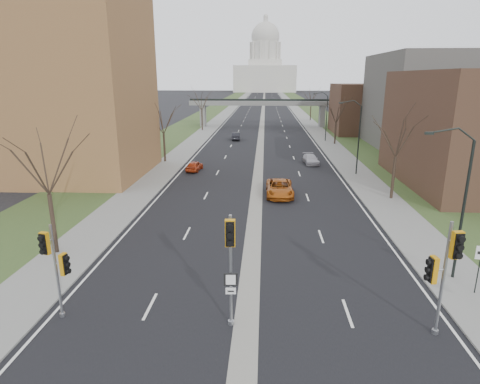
# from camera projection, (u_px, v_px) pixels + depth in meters

# --- Properties ---
(ground) EXTENTS (700.00, 700.00, 0.00)m
(ground) POSITION_uv_depth(u_px,v_px,m) (246.00, 334.00, 18.33)
(ground) COLOR black
(ground) RESTS_ON ground
(road_surface) EXTENTS (20.00, 600.00, 0.01)m
(road_surface) POSITION_uv_depth(u_px,v_px,m) (263.00, 106.00, 162.23)
(road_surface) COLOR black
(road_surface) RESTS_ON ground
(median_strip) EXTENTS (1.20, 600.00, 0.02)m
(median_strip) POSITION_uv_depth(u_px,v_px,m) (263.00, 106.00, 162.23)
(median_strip) COLOR gray
(median_strip) RESTS_ON ground
(sidewalk_right) EXTENTS (4.00, 600.00, 0.12)m
(sidewalk_right) POSITION_uv_depth(u_px,v_px,m) (293.00, 106.00, 161.51)
(sidewalk_right) COLOR gray
(sidewalk_right) RESTS_ON ground
(sidewalk_left) EXTENTS (4.00, 600.00, 0.12)m
(sidewalk_left) POSITION_uv_depth(u_px,v_px,m) (234.00, 106.00, 162.93)
(sidewalk_left) COLOR gray
(sidewalk_left) RESTS_ON ground
(grass_verge_right) EXTENTS (8.00, 600.00, 0.10)m
(grass_verge_right) POSITION_uv_depth(u_px,v_px,m) (308.00, 106.00, 161.16)
(grass_verge_right) COLOR #2F4520
(grass_verge_right) RESTS_ON ground
(grass_verge_left) EXTENTS (8.00, 600.00, 0.10)m
(grass_verge_left) POSITION_uv_depth(u_px,v_px,m) (219.00, 106.00, 163.29)
(grass_verge_left) COLOR #2F4520
(grass_verge_left) RESTS_ON ground
(apartment_building) EXTENTS (25.00, 16.00, 22.00)m
(apartment_building) POSITION_uv_depth(u_px,v_px,m) (31.00, 80.00, 45.61)
(apartment_building) COLOR olive
(apartment_building) RESTS_ON ground
(commercial_block_mid) EXTENTS (18.00, 22.00, 15.00)m
(commercial_block_mid) POSITION_uv_depth(u_px,v_px,m) (435.00, 102.00, 64.49)
(commercial_block_mid) COLOR #4F4E49
(commercial_block_mid) RESTS_ON ground
(commercial_block_far) EXTENTS (14.00, 14.00, 10.00)m
(commercial_block_far) POSITION_uv_depth(u_px,v_px,m) (368.00, 109.00, 82.80)
(commercial_block_far) COLOR #493022
(commercial_block_far) RESTS_ON ground
(pedestrian_bridge) EXTENTS (34.00, 3.00, 6.45)m
(pedestrian_bridge) POSITION_uv_depth(u_px,v_px,m) (262.00, 106.00, 93.74)
(pedestrian_bridge) COLOR slate
(pedestrian_bridge) RESTS_ON ground
(capitol) EXTENTS (48.00, 42.00, 55.75)m
(capitol) POSITION_uv_depth(u_px,v_px,m) (265.00, 68.00, 320.19)
(capitol) COLOR beige
(capitol) RESTS_ON ground
(streetlight_near) EXTENTS (2.61, 0.20, 8.70)m
(streetlight_near) POSITION_uv_depth(u_px,v_px,m) (455.00, 162.00, 21.52)
(streetlight_near) COLOR black
(streetlight_near) RESTS_ON sidewalk_right
(streetlight_mid) EXTENTS (2.61, 0.20, 8.70)m
(streetlight_mid) POSITION_uv_depth(u_px,v_px,m) (354.00, 116.00, 46.46)
(streetlight_mid) COLOR black
(streetlight_mid) RESTS_ON sidewalk_right
(streetlight_far) EXTENTS (2.61, 0.20, 8.70)m
(streetlight_far) POSITION_uv_depth(u_px,v_px,m) (323.00, 103.00, 71.40)
(streetlight_far) COLOR black
(streetlight_far) RESTS_ON sidewalk_right
(tree_left_a) EXTENTS (7.20, 7.20, 9.40)m
(tree_left_a) POSITION_uv_depth(u_px,v_px,m) (44.00, 155.00, 24.94)
(tree_left_a) COLOR #382B21
(tree_left_a) RESTS_ON sidewalk_left
(tree_left_b) EXTENTS (6.75, 6.75, 8.81)m
(tree_left_b) POSITION_uv_depth(u_px,v_px,m) (163.00, 117.00, 53.84)
(tree_left_b) COLOR #382B21
(tree_left_b) RESTS_ON sidewalk_left
(tree_left_c) EXTENTS (7.65, 7.65, 9.99)m
(tree_left_c) POSITION_uv_depth(u_px,v_px,m) (202.00, 98.00, 86.23)
(tree_left_c) COLOR #382B21
(tree_left_c) RESTS_ON sidewalk_left
(tree_right_a) EXTENTS (7.20, 7.20, 9.40)m
(tree_right_a) POSITION_uv_depth(u_px,v_px,m) (398.00, 130.00, 36.84)
(tree_right_a) COLOR #382B21
(tree_right_a) RESTS_ON sidewalk_right
(tree_right_b) EXTENTS (6.30, 6.30, 8.22)m
(tree_right_b) POSITION_uv_depth(u_px,v_px,m) (337.00, 111.00, 68.72)
(tree_right_b) COLOR #382B21
(tree_right_b) RESTS_ON sidewalk_right
(tree_right_c) EXTENTS (7.65, 7.65, 9.99)m
(tree_right_c) POSITION_uv_depth(u_px,v_px,m) (311.00, 94.00, 106.76)
(tree_right_c) COLOR #382B21
(tree_right_c) RESTS_ON sidewalk_right
(signal_pole_left) EXTENTS (0.99, 0.81, 4.82)m
(signal_pole_left) POSITION_uv_depth(u_px,v_px,m) (55.00, 260.00, 18.64)
(signal_pole_left) COLOR gray
(signal_pole_left) RESTS_ON ground
(signal_pole_median) EXTENTS (0.64, 0.90, 5.52)m
(signal_pole_median) POSITION_uv_depth(u_px,v_px,m) (230.00, 253.00, 17.72)
(signal_pole_median) COLOR gray
(signal_pole_median) RESTS_ON ground
(signal_pole_right) EXTENTS (1.09, 0.93, 5.47)m
(signal_pole_right) POSITION_uv_depth(u_px,v_px,m) (444.00, 265.00, 17.19)
(signal_pole_right) COLOR gray
(signal_pole_right) RESTS_ON ground
(speed_limit_sign) EXTENTS (0.58, 0.14, 2.73)m
(speed_limit_sign) POSITION_uv_depth(u_px,v_px,m) (480.00, 261.00, 21.13)
(speed_limit_sign) COLOR black
(speed_limit_sign) RESTS_ON sidewalk_right
(car_left_near) EXTENTS (1.90, 3.87, 1.27)m
(car_left_near) POSITION_uv_depth(u_px,v_px,m) (194.00, 166.00, 50.19)
(car_left_near) COLOR #A83313
(car_left_near) RESTS_ON ground
(car_left_far) EXTENTS (1.67, 4.25, 1.38)m
(car_left_far) POSITION_uv_depth(u_px,v_px,m) (236.00, 136.00, 75.01)
(car_left_far) COLOR black
(car_left_far) RESTS_ON ground
(car_right_near) EXTENTS (2.66, 5.66, 1.56)m
(car_right_near) POSITION_uv_depth(u_px,v_px,m) (280.00, 188.00, 39.57)
(car_right_near) COLOR #A74F11
(car_right_near) RESTS_ON ground
(car_right_mid) EXTENTS (2.16, 4.46, 1.25)m
(car_right_mid) POSITION_uv_depth(u_px,v_px,m) (311.00, 159.00, 54.24)
(car_right_mid) COLOR #AEADB5
(car_right_mid) RESTS_ON ground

